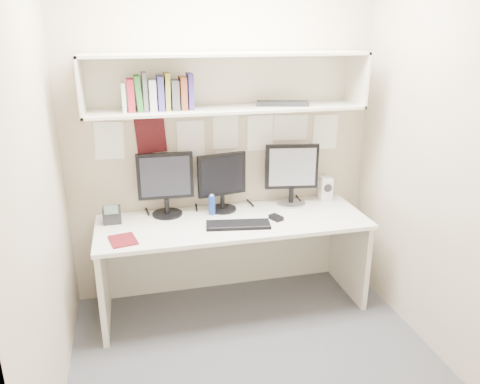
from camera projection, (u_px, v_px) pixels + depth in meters
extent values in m
cube|color=#46454A|center=(255.00, 357.00, 3.13)|extent=(2.40, 2.00, 0.01)
cube|color=#B7A78C|center=(223.00, 135.00, 3.62)|extent=(2.40, 0.02, 2.60)
cube|color=#B7A78C|center=(328.00, 245.00, 1.78)|extent=(2.40, 0.02, 2.60)
cube|color=#B7A78C|center=(36.00, 187.00, 2.43)|extent=(0.02, 2.00, 2.60)
cube|color=#B7A78C|center=(439.00, 158.00, 2.97)|extent=(0.02, 2.00, 2.60)
cube|color=silver|center=(233.00, 222.00, 3.48)|extent=(2.00, 0.70, 0.03)
cube|color=beige|center=(225.00, 247.00, 3.91)|extent=(1.96, 0.02, 0.70)
cube|color=beige|center=(228.00, 109.00, 3.36)|extent=(2.00, 0.38, 0.02)
cube|color=beige|center=(227.00, 54.00, 3.24)|extent=(2.00, 0.38, 0.02)
cube|color=beige|center=(222.00, 79.00, 3.46)|extent=(2.00, 0.02, 0.40)
cube|color=beige|center=(81.00, 86.00, 3.08)|extent=(0.02, 0.38, 0.40)
cube|color=beige|center=(356.00, 79.00, 3.52)|extent=(0.02, 0.38, 0.40)
cylinder|color=black|center=(167.00, 214.00, 3.57)|extent=(0.23, 0.23, 0.02)
cylinder|color=black|center=(167.00, 206.00, 3.55)|extent=(0.04, 0.04, 0.11)
cube|color=black|center=(165.00, 176.00, 3.48)|extent=(0.42, 0.05, 0.35)
cube|color=black|center=(165.00, 177.00, 3.46)|extent=(0.36, 0.02, 0.30)
cylinder|color=black|center=(223.00, 209.00, 3.67)|extent=(0.21, 0.21, 0.02)
cylinder|color=black|center=(223.00, 202.00, 3.65)|extent=(0.03, 0.03, 0.11)
cube|color=black|center=(222.00, 175.00, 3.59)|extent=(0.39, 0.11, 0.33)
cube|color=black|center=(222.00, 175.00, 3.57)|extent=(0.33, 0.07, 0.28)
cylinder|color=#A5A5AA|center=(291.00, 203.00, 3.79)|extent=(0.23, 0.23, 0.02)
cylinder|color=black|center=(291.00, 195.00, 3.77)|extent=(0.04, 0.04, 0.12)
cube|color=black|center=(292.00, 167.00, 3.70)|extent=(0.42, 0.10, 0.36)
cube|color=#B8B8BD|center=(293.00, 167.00, 3.68)|extent=(0.37, 0.06, 0.31)
cube|color=black|center=(238.00, 225.00, 3.37)|extent=(0.48, 0.23, 0.02)
cube|color=black|center=(276.00, 218.00, 3.48)|extent=(0.10, 0.12, 0.03)
cube|color=silver|center=(325.00, 188.00, 3.86)|extent=(0.10, 0.10, 0.19)
cylinder|color=black|center=(328.00, 188.00, 3.81)|extent=(0.07, 0.01, 0.07)
cylinder|color=navy|center=(212.00, 205.00, 3.56)|extent=(0.05, 0.05, 0.15)
cylinder|color=white|center=(212.00, 196.00, 3.53)|extent=(0.03, 0.03, 0.02)
cube|color=maroon|center=(123.00, 240.00, 3.14)|extent=(0.21, 0.24, 0.01)
cube|color=black|center=(112.00, 215.00, 3.41)|extent=(0.13, 0.11, 0.12)
cube|color=#4C6659|center=(111.00, 210.00, 3.34)|extent=(0.10, 0.01, 0.06)
cube|color=silver|center=(124.00, 97.00, 3.17)|extent=(0.03, 0.16, 0.20)
cube|color=maroon|center=(131.00, 95.00, 3.18)|extent=(0.05, 0.16, 0.22)
cube|color=#236B28|center=(138.00, 93.00, 3.19)|extent=(0.04, 0.16, 0.24)
cube|color=#4F5054|center=(145.00, 91.00, 3.19)|extent=(0.03, 0.16, 0.26)
cube|color=#BABCB5|center=(152.00, 95.00, 3.21)|extent=(0.05, 0.16, 0.21)
cube|color=#3E388C|center=(160.00, 93.00, 3.22)|extent=(0.04, 0.16, 0.23)
cube|color=olive|center=(167.00, 91.00, 3.23)|extent=(0.03, 0.16, 0.25)
cube|color=#414244|center=(175.00, 95.00, 3.25)|extent=(0.05, 0.16, 0.20)
cube|color=brown|center=(183.00, 93.00, 3.26)|extent=(0.04, 0.16, 0.22)
cube|color=navy|center=(190.00, 91.00, 3.27)|extent=(0.03, 0.16, 0.25)
cube|color=black|center=(283.00, 103.00, 3.46)|extent=(0.40, 0.24, 0.03)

